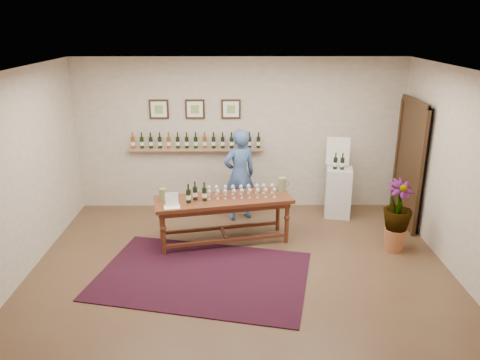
{
  "coord_description": "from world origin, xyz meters",
  "views": [
    {
      "loc": [
        -0.05,
        -5.91,
        3.4
      ],
      "look_at": [
        0.0,
        0.8,
        1.1
      ],
      "focal_mm": 35.0,
      "sensor_mm": 36.0,
      "label": 1
    }
  ],
  "objects_px": {
    "potted_plant": "(397,216)",
    "person": "(239,175)",
    "display_pedestal": "(338,192)",
    "tasting_table": "(224,205)"
  },
  "relations": [
    {
      "from": "tasting_table",
      "to": "potted_plant",
      "type": "relative_size",
      "value": 2.27
    },
    {
      "from": "display_pedestal",
      "to": "person",
      "type": "xyz_separation_m",
      "value": [
        -1.79,
        -0.13,
        0.37
      ]
    },
    {
      "from": "display_pedestal",
      "to": "person",
      "type": "height_order",
      "value": "person"
    },
    {
      "from": "potted_plant",
      "to": "person",
      "type": "bearing_deg",
      "value": 152.23
    },
    {
      "from": "tasting_table",
      "to": "potted_plant",
      "type": "distance_m",
      "value": 2.67
    },
    {
      "from": "display_pedestal",
      "to": "potted_plant",
      "type": "height_order",
      "value": "potted_plant"
    },
    {
      "from": "tasting_table",
      "to": "potted_plant",
      "type": "xyz_separation_m",
      "value": [
        2.65,
        -0.31,
        -0.07
      ]
    },
    {
      "from": "potted_plant",
      "to": "person",
      "type": "height_order",
      "value": "person"
    },
    {
      "from": "person",
      "to": "display_pedestal",
      "type": "bearing_deg",
      "value": 160.78
    },
    {
      "from": "potted_plant",
      "to": "tasting_table",
      "type": "bearing_deg",
      "value": 173.38
    }
  ]
}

